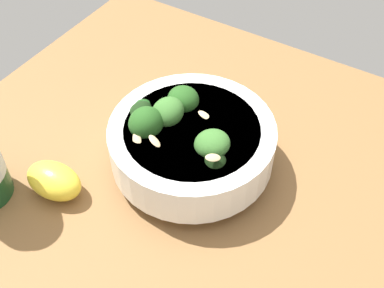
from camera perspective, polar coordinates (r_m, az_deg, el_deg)
ground_plane at (r=61.48cm, az=-2.04°, el=-4.22°), size 63.43×63.43×3.17cm
bowl_of_broccoli at (r=57.59cm, az=-0.25°, el=0.37°), size 19.83×19.83×9.94cm
lemon_wedge at (r=58.89cm, az=-16.05°, el=-4.20°), size 5.01×7.43×4.23cm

